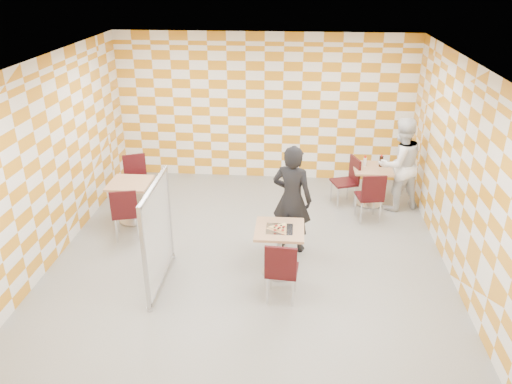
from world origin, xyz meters
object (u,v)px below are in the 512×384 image
Objects in this scene: chair_empty_near at (125,210)px; partition at (158,235)px; man_dark at (292,199)px; empty_table at (131,195)px; man_white at (399,164)px; chair_empty_far at (136,175)px; second_table at (371,179)px; sport_bottle at (365,161)px; soda_bottle at (381,161)px; chair_main_front at (281,268)px; main_table at (279,243)px; chair_second_side at (349,177)px; chair_second_front at (371,194)px.

partition is at bearing -53.30° from chair_empty_near.
man_dark is (2.70, -0.05, 0.33)m from chair_empty_near.
chair_empty_near is at bearing -80.52° from empty_table.
man_white is (4.73, 0.92, 0.36)m from empty_table.
chair_empty_far is 0.53× the size of man_dark.
empty_table is 0.81× the size of chair_empty_far.
chair_empty_far is at bearing -176.86° from second_table.
soda_bottle is (0.29, -0.00, 0.01)m from sport_bottle.
man_white is (4.62, 1.57, 0.33)m from chair_empty_near.
chair_main_front is at bearing 33.97° from man_white.
chair_empty_near is (-4.17, -1.68, 0.04)m from second_table.
man_white reaches higher than soda_bottle.
man_dark reaches higher than sport_bottle.
man_white reaches higher than second_table.
chair_empty_far is at bearing 141.55° from main_table.
sport_bottle is at bearing -108.20° from man_dark.
chair_empty_near reaches higher than empty_table.
chair_empty_near is 0.60× the size of partition.
chair_main_front is 3.67m from soda_bottle.
chair_empty_near is (-2.54, 0.78, 0.04)m from main_table.
man_dark is at bearing 77.57° from main_table.
partition is 4.51m from soda_bottle.
empty_table is 0.43× the size of man_dark.
chair_empty_near is 2.72m from man_dark.
main_table and empty_table have the same top height.
second_table and empty_table have the same top height.
soda_bottle is (1.78, 2.52, 0.34)m from main_table.
chair_empty_far is 4.59m from soda_bottle.
chair_empty_near is 0.53× the size of man_white.
chair_second_front is at bearing -65.65° from chair_second_side.
empty_table is (-2.65, 1.43, 0.00)m from main_table.
partition is at bearing -135.48° from chair_second_side.
sport_bottle is at bearing 92.90° from chair_second_front.
chair_second_front is at bearing 13.15° from chair_empty_near.
partition is 0.89× the size of man_white.
main_table is 3.11m from soda_bottle.
second_table is 3.75× the size of sport_bottle.
man_dark reaches higher than empty_table.
main_table is at bearing -17.16° from chair_empty_near.
chair_main_front and chair_second_front have the same top height.
chair_empty_near is (0.11, -0.65, 0.04)m from empty_table.
partition is 4.64m from man_white.
chair_main_front is 3.68m from man_white.
man_dark reaches higher than main_table.
second_table is at bearing 2.72° from chair_second_side.
man_white is at bearing 1.56° from chair_empty_far.
man_dark is (2.95, -1.49, 0.33)m from chair_empty_far.
man_white is at bearing -29.58° from soda_bottle.
empty_table is 4.83m from man_white.
man_white is (2.08, 2.35, 0.36)m from main_table.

